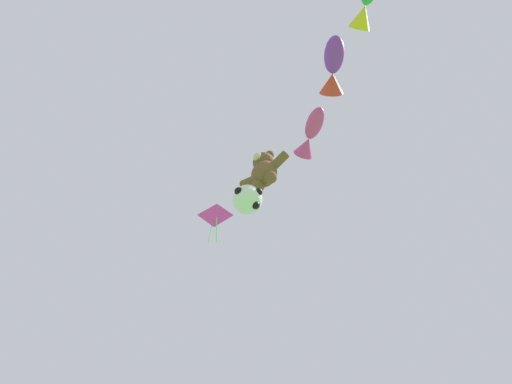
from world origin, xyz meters
TOP-DOWN VIEW (x-y plane):
  - teddy_bear_kite at (1.14, 4.05)m, footprint 2.09×0.92m
  - soccer_ball_kite at (0.63, 3.83)m, footprint 1.05×1.04m
  - fish_kite_magenta at (3.01, 4.47)m, footprint 1.95×1.66m
  - fish_kite_violet at (4.98, 3.08)m, footprint 1.80×2.01m
  - fish_kite_emerald at (6.88, 1.73)m, footprint 1.82×1.71m
  - diamond_kite at (-2.27, 5.12)m, footprint 1.22×0.99m

SIDE VIEW (x-z plane):
  - soccer_ball_kite at x=0.63m, z-range 11.36..12.32m
  - teddy_bear_kite at x=1.14m, z-range 12.52..14.64m
  - fish_kite_emerald at x=6.88m, z-range 13.83..14.51m
  - fish_kite_magenta at x=3.01m, z-range 14.42..15.16m
  - fish_kite_violet at x=4.98m, z-range 14.66..15.51m
  - diamond_kite at x=-2.27m, z-range 13.74..16.44m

